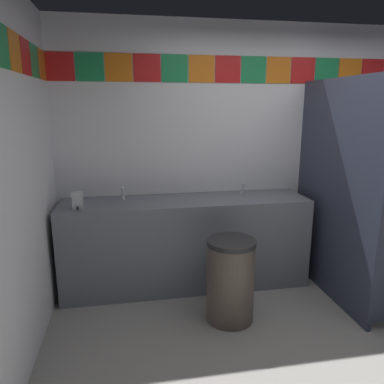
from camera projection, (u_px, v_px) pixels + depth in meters
The scene contains 9 objects.
ground_plane at pixel (353, 360), 2.63m from camera, with size 9.91×9.91×0.00m, color gray.
wall_back at pixel (273, 151), 3.93m from camera, with size 4.51×0.09×2.59m.
vanity_counter at pixel (186, 242), 3.65m from camera, with size 2.40×0.56×0.89m.
faucet_left at pixel (123, 195), 3.52m from camera, with size 0.04×0.10×0.14m.
faucet_right at pixel (242, 190), 3.72m from camera, with size 0.04×0.10×0.14m.
soap_dispenser at pixel (78, 201), 3.21m from camera, with size 0.09×0.09×0.16m.
stall_divider at pixel (368, 197), 3.16m from camera, with size 0.92×1.36×2.02m.
toilet at pixel (363, 246), 3.94m from camera, with size 0.39×0.49×0.74m.
trash_bin at pixel (230, 280), 3.06m from camera, with size 0.41×0.41×0.72m.
Camera 1 is at (-1.54, -2.04, 1.79)m, focal length 34.17 mm.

